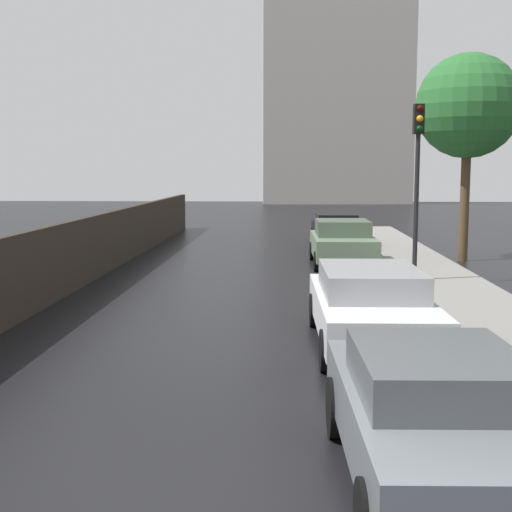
# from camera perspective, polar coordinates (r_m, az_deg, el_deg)

# --- Properties ---
(car_white_near_kerb) EXTENTS (1.97, 4.56, 1.34)m
(car_white_near_kerb) POSITION_cam_1_polar(r_m,az_deg,el_deg) (11.93, 9.36, -3.95)
(car_white_near_kerb) COLOR silver
(car_white_near_kerb) RESTS_ON ground
(car_green_mid_road) EXTENTS (1.96, 3.98, 1.42)m
(car_green_mid_road) POSITION_cam_1_polar(r_m,az_deg,el_deg) (21.84, 7.10, 1.13)
(car_green_mid_road) COLOR slate
(car_green_mid_road) RESTS_ON ground
(car_grey_far_ahead) EXTENTS (1.85, 3.94, 1.35)m
(car_grey_far_ahead) POSITION_cam_1_polar(r_m,az_deg,el_deg) (6.82, 14.46, -12.54)
(car_grey_far_ahead) COLOR slate
(car_grey_far_ahead) RESTS_ON ground
(car_black_far_lane) EXTENTS (1.82, 4.53, 1.30)m
(car_black_far_lane) POSITION_cam_1_polar(r_m,az_deg,el_deg) (27.17, 6.57, 2.22)
(car_black_far_lane) COLOR black
(car_black_far_lane) RESTS_ON ground
(traffic_light) EXTENTS (0.26, 0.39, 4.49)m
(traffic_light) POSITION_cam_1_polar(r_m,az_deg,el_deg) (18.34, 13.11, 7.72)
(traffic_light) COLOR black
(traffic_light) RESTS_ON sidewalk_strip
(street_tree_near) EXTENTS (3.34, 3.34, 6.68)m
(street_tree_near) POSITION_cam_1_polar(r_m,az_deg,el_deg) (23.75, 17.00, 11.62)
(street_tree_near) COLOR #4C3823
(street_tree_near) RESTS_ON ground
(distant_tower) EXTENTS (13.23, 8.50, 25.21)m
(distant_tower) POSITION_cam_1_polar(r_m,az_deg,el_deg) (64.73, 6.50, 15.62)
(distant_tower) COLOR #9E9993
(distant_tower) RESTS_ON ground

